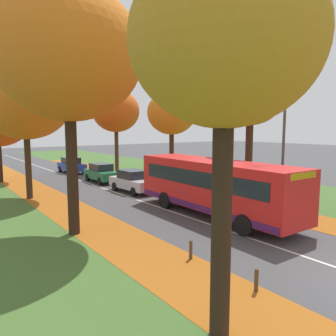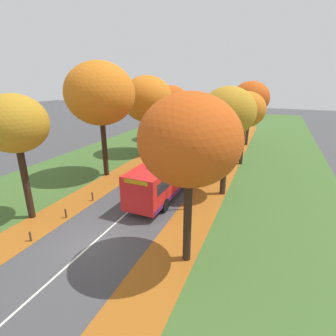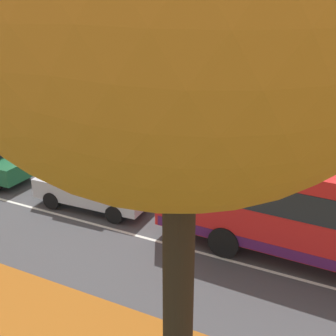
{
  "view_description": "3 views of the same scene",
  "coord_description": "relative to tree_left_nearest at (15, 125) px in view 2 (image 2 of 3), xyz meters",
  "views": [
    {
      "loc": [
        -10.9,
        -3.93,
        4.7
      ],
      "look_at": [
        1.7,
        13.15,
        2.1
      ],
      "focal_mm": 35.0,
      "sensor_mm": 36.0,
      "label": 1
    },
    {
      "loc": [
        8.95,
        -10.4,
        9.16
      ],
      "look_at": [
        1.21,
        8.8,
        2.0
      ],
      "focal_mm": 28.0,
      "sensor_mm": 36.0,
      "label": 2
    },
    {
      "loc": [
        -11.3,
        7.37,
        7.68
      ],
      "look_at": [
        1.88,
        14.1,
        1.72
      ],
      "focal_mm": 50.0,
      "sensor_mm": 36.0,
      "label": 3
    }
  ],
  "objects": [
    {
      "name": "car_green_following",
      "position": [
        7.05,
        21.3,
        -5.61
      ],
      "size": [
        1.81,
        4.21,
        1.62
      ],
      "color": "#1E6038",
      "rests_on": "ground"
    },
    {
      "name": "bollard_nearest",
      "position": [
        2.28,
        -2.14,
        -6.12
      ],
      "size": [
        0.12,
        0.12,
        0.62
      ],
      "primitive_type": "cylinder",
      "color": "#4C3823",
      "rests_on": "ground"
    },
    {
      "name": "grass_verge_right",
      "position": [
        15.02,
        19.01,
        -6.42
      ],
      "size": [
        12.0,
        90.0,
        0.01
      ],
      "primitive_type": "cube",
      "color": "#3D6028",
      "rests_on": "ground"
    },
    {
      "name": "bollard_second",
      "position": [
        2.29,
        0.78,
        -6.09
      ],
      "size": [
        0.12,
        0.12,
        0.68
      ],
      "primitive_type": "cylinder",
      "color": "#4C3823",
      "rests_on": "ground"
    },
    {
      "name": "tree_right_near",
      "position": [
        11.5,
        8.83,
        0.24
      ],
      "size": [
        4.15,
        4.15,
        8.6
      ],
      "color": "#382619",
      "rests_on": "ground"
    },
    {
      "name": "ground_plane",
      "position": [
        5.82,
        -0.99,
        -6.43
      ],
      "size": [
        160.0,
        160.0,
        0.0
      ],
      "primitive_type": "plane",
      "color": "#424244"
    },
    {
      "name": "tree_right_mid",
      "position": [
        11.87,
        17.55,
        -0.46
      ],
      "size": [
        4.16,
        4.16,
        7.88
      ],
      "color": "#382619",
      "rests_on": "ground"
    },
    {
      "name": "car_blue_third_in_line",
      "position": [
        7.06,
        28.71,
        -5.61
      ],
      "size": [
        1.8,
        4.21,
        1.62
      ],
      "color": "#233D9E",
      "rests_on": "ground"
    },
    {
      "name": "car_silver_lead",
      "position": [
        6.96,
        15.78,
        -5.61
      ],
      "size": [
        1.94,
        4.28,
        1.62
      ],
      "color": "#B7BABF",
      "rests_on": "ground"
    },
    {
      "name": "grass_verge_left",
      "position": [
        -3.38,
        19.01,
        -6.42
      ],
      "size": [
        12.0,
        90.0,
        0.01
      ],
      "primitive_type": "cube",
      "color": "#3D6028",
      "rests_on": "ground"
    },
    {
      "name": "leaf_litter_right",
      "position": [
        10.42,
        13.01,
        -6.42
      ],
      "size": [
        2.8,
        60.0,
        0.0
      ],
      "primitive_type": "cube",
      "color": "#9E5619",
      "rests_on": "grass_verge_right"
    },
    {
      "name": "tree_left_near",
      "position": [
        -0.04,
        8.99,
        1.34
      ],
      "size": [
        6.29,
        6.29,
        10.63
      ],
      "color": "black",
      "rests_on": "ground"
    },
    {
      "name": "tree_left_mid",
      "position": [
        0.24,
        17.94,
        0.27
      ],
      "size": [
        6.13,
        6.13,
        9.47
      ],
      "color": "#382619",
      "rests_on": "ground"
    },
    {
      "name": "tree_left_far",
      "position": [
        -0.06,
        26.46,
        -0.82
      ],
      "size": [
        5.58,
        5.58,
        8.13
      ],
      "color": "black",
      "rests_on": "ground"
    },
    {
      "name": "bollard_third",
      "position": [
        2.29,
        3.7,
        -6.08
      ],
      "size": [
        0.12,
        0.12,
        0.69
      ],
      "primitive_type": "cylinder",
      "color": "#4C3823",
      "rests_on": "ground"
    },
    {
      "name": "road_centre_line",
      "position": [
        5.82,
        19.01,
        -6.42
      ],
      "size": [
        0.12,
        80.0,
        0.01
      ],
      "primitive_type": "cube",
      "color": "silver",
      "rests_on": "ground"
    },
    {
      "name": "tree_right_far",
      "position": [
        11.46,
        26.9,
        0.06
      ],
      "size": [
        5.02,
        5.02,
        8.77
      ],
      "color": "#422D1E",
      "rests_on": "ground"
    },
    {
      "name": "leaf_litter_left",
      "position": [
        1.22,
        13.01,
        -6.42
      ],
      "size": [
        2.8,
        60.0,
        0.0
      ],
      "primitive_type": "cube",
      "color": "#9E5619",
      "rests_on": "grass_verge_left"
    },
    {
      "name": "streetlamp_right",
      "position": [
        9.49,
        5.19,
        -2.69
      ],
      "size": [
        1.89,
        0.28,
        6.0
      ],
      "color": "#47474C",
      "rests_on": "ground"
    },
    {
      "name": "bus",
      "position": [
        7.12,
        7.46,
        -4.72
      ],
      "size": [
        2.84,
        10.46,
        2.98
      ],
      "color": "red",
      "rests_on": "ground"
    },
    {
      "name": "tree_left_nearest",
      "position": [
        0.0,
        0.0,
        0.0
      ],
      "size": [
        4.03,
        4.03,
        8.31
      ],
      "color": "black",
      "rests_on": "ground"
    },
    {
      "name": "tree_right_nearest",
      "position": [
        11.32,
        -0.22,
        0.02
      ],
      "size": [
        4.79,
        4.79,
        8.64
      ],
      "color": "black",
      "rests_on": "ground"
    }
  ]
}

